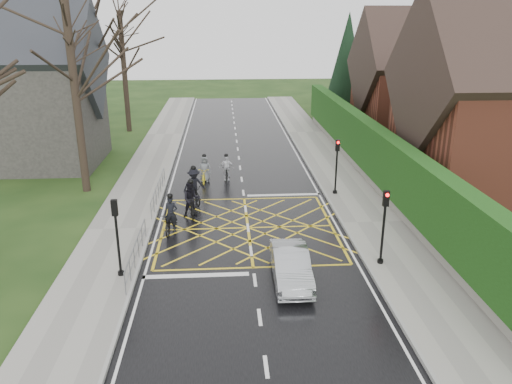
{
  "coord_description": "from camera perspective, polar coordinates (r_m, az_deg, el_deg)",
  "views": [
    {
      "loc": [
        -1.08,
        -21.76,
        9.47
      ],
      "look_at": [
        0.48,
        1.42,
        1.3
      ],
      "focal_mm": 35.0,
      "sensor_mm": 36.0,
      "label": 1
    }
  ],
  "objects": [
    {
      "name": "cyclist_rear",
      "position": [
        23.45,
        -9.68,
        -3.12
      ],
      "size": [
        0.91,
        2.0,
        1.88
      ],
      "rotation": [
        0.0,
        0.0,
        -0.13
      ],
      "color": "black",
      "rests_on": "ground"
    },
    {
      "name": "cyclist_lead",
      "position": [
        30.32,
        -5.88,
        2.26
      ],
      "size": [
        0.81,
        1.82,
        1.73
      ],
      "rotation": [
        0.0,
        0.0,
        -0.07
      ],
      "color": "gold",
      "rests_on": "ground"
    },
    {
      "name": "cyclist_mid",
      "position": [
        27.02,
        -7.09,
        0.38
      ],
      "size": [
        1.38,
        2.21,
        2.03
      ],
      "rotation": [
        0.0,
        0.0,
        0.34
      ],
      "color": "black",
      "rests_on": "ground"
    },
    {
      "name": "church",
      "position": [
        36.27,
        -24.33,
        10.51
      ],
      "size": [
        8.8,
        7.8,
        11.0
      ],
      "color": "#2D2B28",
      "rests_on": "ground"
    },
    {
      "name": "ground",
      "position": [
        23.75,
        -0.92,
        -4.12
      ],
      "size": [
        120.0,
        120.0,
        0.0
      ],
      "primitive_type": "plane",
      "color": "black",
      "rests_on": "ground"
    },
    {
      "name": "railing_south",
      "position": [
        20.53,
        -13.56,
        -6.25
      ],
      "size": [
        0.05,
        5.04,
        1.03
      ],
      "color": "slate",
      "rests_on": "ground"
    },
    {
      "name": "sidewalk_right",
      "position": [
        24.73,
        13.12,
        -3.48
      ],
      "size": [
        3.0,
        80.0,
        0.15
      ],
      "primitive_type": "cube",
      "color": "gray",
      "rests_on": "ground"
    },
    {
      "name": "tree_far",
      "position": [
        44.58,
        -15.05,
        15.82
      ],
      "size": [
        8.4,
        8.4,
        10.4
      ],
      "color": "black",
      "rests_on": "ground"
    },
    {
      "name": "hedge",
      "position": [
        30.05,
        13.42,
        4.64
      ],
      "size": [
        0.9,
        38.0,
        2.8
      ],
      "primitive_type": "cube",
      "color": "#193A0F",
      "rests_on": "stone_wall"
    },
    {
      "name": "house_far",
      "position": [
        43.1,
        18.12,
        11.64
      ],
      "size": [
        9.8,
        8.8,
        10.3
      ],
      "color": "brown",
      "rests_on": "ground"
    },
    {
      "name": "traffic_light_ne",
      "position": [
        27.8,
        9.17,
        2.81
      ],
      "size": [
        0.24,
        0.31,
        3.21
      ],
      "rotation": [
        0.0,
        0.0,
        3.14
      ],
      "color": "black",
      "rests_on": "ground"
    },
    {
      "name": "tree_mid",
      "position": [
        36.86,
        -18.71,
        17.11
      ],
      "size": [
        10.08,
        10.08,
        12.48
      ],
      "color": "black",
      "rests_on": "ground"
    },
    {
      "name": "traffic_light_sw",
      "position": [
        19.37,
        -15.54,
        -5.16
      ],
      "size": [
        0.24,
        0.31,
        3.21
      ],
      "color": "black",
      "rests_on": "ground"
    },
    {
      "name": "traffic_light_se",
      "position": [
        20.18,
        14.35,
        -4.03
      ],
      "size": [
        0.24,
        0.31,
        3.21
      ],
      "rotation": [
        0.0,
        0.0,
        3.14
      ],
      "color": "black",
      "rests_on": "ground"
    },
    {
      "name": "cyclist_back",
      "position": [
        24.97,
        -7.39,
        -1.24
      ],
      "size": [
        0.96,
        2.03,
        1.98
      ],
      "rotation": [
        0.0,
        0.0,
        0.12
      ],
      "color": "black",
      "rests_on": "ground"
    },
    {
      "name": "railing_north",
      "position": [
        27.41,
        -11.13,
        0.53
      ],
      "size": [
        0.05,
        6.04,
        1.03
      ],
      "color": "slate",
      "rests_on": "ground"
    },
    {
      "name": "sidewalk_left",
      "position": [
        24.2,
        -15.3,
        -4.2
      ],
      "size": [
        3.0,
        80.0,
        0.15
      ],
      "primitive_type": "cube",
      "color": "gray",
      "rests_on": "ground"
    },
    {
      "name": "car",
      "position": [
        18.99,
        4.02,
        -8.42
      ],
      "size": [
        1.38,
        3.84,
        1.26
      ],
      "primitive_type": "imported",
      "rotation": [
        0.0,
        0.0,
        -0.01
      ],
      "color": "#A2A5A9",
      "rests_on": "ground"
    },
    {
      "name": "tree_near",
      "position": [
        28.91,
        -20.48,
        15.12
      ],
      "size": [
        9.24,
        9.24,
        11.44
      ],
      "color": "black",
      "rests_on": "ground"
    },
    {
      "name": "road",
      "position": [
        23.75,
        -0.92,
        -4.11
      ],
      "size": [
        9.0,
        80.0,
        0.01
      ],
      "primitive_type": "cube",
      "color": "black",
      "rests_on": "ground"
    },
    {
      "name": "conifer",
      "position": [
        49.4,
        10.33,
        13.88
      ],
      "size": [
        4.6,
        4.6,
        10.0
      ],
      "color": "black",
      "rests_on": "ground"
    },
    {
      "name": "cyclist_front",
      "position": [
        30.44,
        -3.4,
        2.44
      ],
      "size": [
        0.91,
        1.69,
        1.69
      ],
      "rotation": [
        0.0,
        0.0,
        -0.02
      ],
      "color": "black",
      "rests_on": "ground"
    },
    {
      "name": "stone_wall",
      "position": [
        30.52,
        13.16,
        1.47
      ],
      "size": [
        0.5,
        38.0,
        0.7
      ],
      "primitive_type": "cube",
      "color": "slate",
      "rests_on": "ground"
    }
  ]
}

